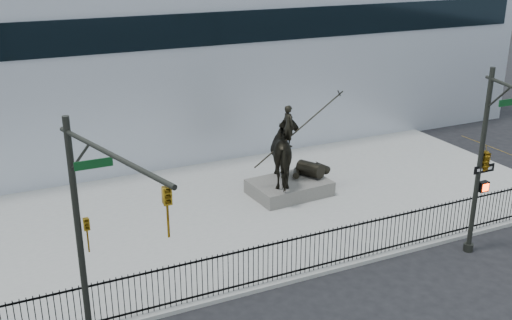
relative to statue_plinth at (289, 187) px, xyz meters
name	(u,v)px	position (x,y,z in m)	size (l,w,h in m)	color
ground	(310,298)	(-3.30, -7.54, -0.47)	(120.00, 120.00, 0.00)	black
plaza	(227,213)	(-3.30, -0.54, -0.40)	(30.00, 12.00, 0.15)	gray
building	(140,59)	(-3.30, 12.46, 4.03)	(44.00, 14.00, 9.00)	silver
picket_fence	(292,257)	(-3.30, -6.29, 0.43)	(22.10, 0.10, 1.50)	black
statue_plinth	(289,187)	(0.00, 0.00, 0.00)	(3.43, 2.36, 0.64)	#514E4A
equestrian_statue	(291,153)	(0.07, 0.00, 1.67)	(4.40, 2.86, 3.73)	black
traffic_signal_left	(94,237)	(-10.05, -8.16, 3.56)	(1.52, 4.84, 7.00)	black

